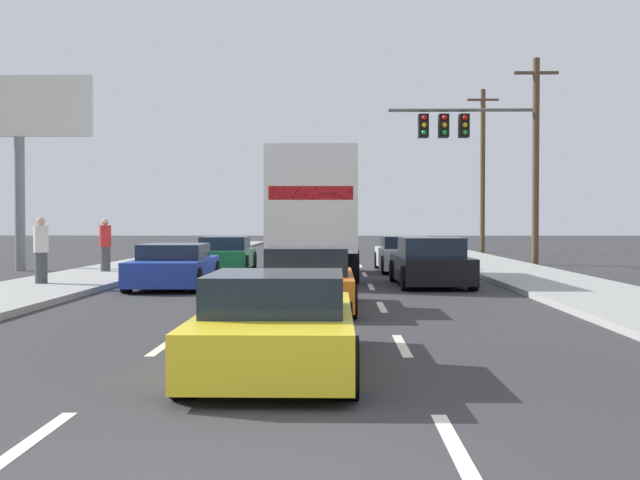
{
  "coord_description": "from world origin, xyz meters",
  "views": [
    {
      "loc": [
        0.77,
        -5.08,
        1.77
      ],
      "look_at": [
        0.3,
        16.18,
        1.27
      ],
      "focal_mm": 43.54,
      "sensor_mm": 36.0,
      "label": 1
    }
  ],
  "objects": [
    {
      "name": "car_yellow",
      "position": [
        0.06,
        4.21,
        0.53
      ],
      "size": [
        1.87,
        4.43,
        1.17
      ],
      "color": "yellow",
      "rests_on": "ground_plane"
    },
    {
      "name": "sidewalk_right",
      "position": [
        6.84,
        20.0,
        0.07
      ],
      "size": [
        3.17,
        80.0,
        0.14
      ],
      "primitive_type": "cube",
      "color": "#9E9E99",
      "rests_on": "ground_plane"
    },
    {
      "name": "sidewalk_left",
      "position": [
        -6.84,
        20.0,
        0.07
      ],
      "size": [
        3.17,
        80.0,
        0.14
      ],
      "primitive_type": "cube",
      "color": "#9E9E99",
      "rests_on": "ground_plane"
    },
    {
      "name": "roadside_billboard",
      "position": [
        -10.68,
        22.67,
        5.2
      ],
      "size": [
        5.32,
        0.36,
        7.04
      ],
      "color": "slate",
      "rests_on": "ground_plane"
    },
    {
      "name": "pedestrian_near_corner",
      "position": [
        -7.09,
        15.3,
        1.02
      ],
      "size": [
        0.38,
        0.38,
        1.76
      ],
      "color": "#3F3F42",
      "rests_on": "sidewalk_left"
    },
    {
      "name": "car_black",
      "position": [
        3.36,
        16.4,
        0.61
      ],
      "size": [
        2.05,
        4.25,
        1.34
      ],
      "color": "black",
      "rests_on": "ground_plane"
    },
    {
      "name": "utility_pole_far",
      "position": [
        9.19,
        39.95,
        4.85
      ],
      "size": [
        1.8,
        0.28,
        9.41
      ],
      "color": "brown",
      "rests_on": "ground_plane"
    },
    {
      "name": "ground_plane",
      "position": [
        0.0,
        25.0,
        0.0
      ],
      "size": [
        140.0,
        140.0,
        0.0
      ],
      "primitive_type": "plane",
      "color": "#333335"
    },
    {
      "name": "box_truck",
      "position": [
        0.05,
        18.98,
        2.15
      ],
      "size": [
        2.71,
        8.61,
        3.81
      ],
      "color": "white",
      "rests_on": "ground_plane"
    },
    {
      "name": "utility_pole_mid",
      "position": [
        8.93,
        26.95,
        4.37
      ],
      "size": [
        1.8,
        0.28,
        8.47
      ],
      "color": "brown",
      "rests_on": "ground_plane"
    },
    {
      "name": "lane_markings",
      "position": [
        0.0,
        23.5,
        0.0
      ],
      "size": [
        3.54,
        57.0,
        0.01
      ],
      "color": "silver",
      "rests_on": "ground_plane"
    },
    {
      "name": "traffic_signal_mast",
      "position": [
        6.19,
        26.98,
        5.23
      ],
      "size": [
        6.15,
        0.69,
        6.95
      ],
      "color": "#595B56",
      "rests_on": "ground_plane"
    },
    {
      "name": "car_silver",
      "position": [
        3.21,
        22.75,
        0.58
      ],
      "size": [
        2.03,
        4.67,
        1.26
      ],
      "color": "#B7BABF",
      "rests_on": "ground_plane"
    },
    {
      "name": "pedestrian_mid_block",
      "position": [
        -6.89,
        20.37,
        1.01
      ],
      "size": [
        0.38,
        0.38,
        1.74
      ],
      "color": "#3F3F42",
      "rests_on": "sidewalk_left"
    },
    {
      "name": "car_blue",
      "position": [
        -3.64,
        15.78,
        0.55
      ],
      "size": [
        2.07,
        4.61,
        1.18
      ],
      "color": "#1E389E",
      "rests_on": "ground_plane"
    },
    {
      "name": "car_orange",
      "position": [
        0.18,
        10.57,
        0.56
      ],
      "size": [
        1.92,
        4.29,
        1.26
      ],
      "color": "orange",
      "rests_on": "ground_plane"
    },
    {
      "name": "car_green",
      "position": [
        -3.24,
        22.77,
        0.58
      ],
      "size": [
        1.97,
        4.18,
        1.24
      ],
      "color": "#196B38",
      "rests_on": "ground_plane"
    }
  ]
}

